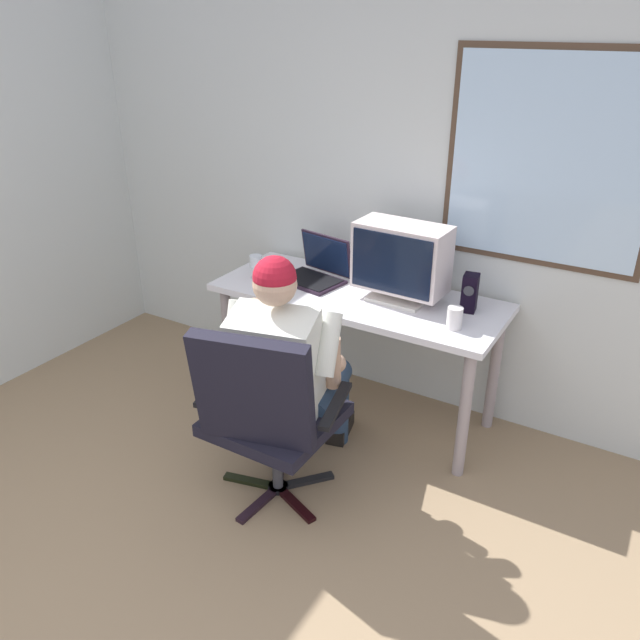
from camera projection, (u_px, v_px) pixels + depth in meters
name	position (u px, v px, depth m)	size (l,w,h in m)	color
wall_rear	(427.00, 186.00, 3.34)	(4.54, 0.08, 2.52)	silver
desk	(357.00, 310.00, 3.42)	(1.58, 0.62, 0.74)	gray
office_chair	(266.00, 410.00, 2.75)	(0.69, 0.63, 0.96)	black
person_seated	(288.00, 364.00, 2.94)	(0.62, 0.85, 1.20)	navy
crt_monitor	(401.00, 259.00, 3.21)	(0.48, 0.26, 0.41)	beige
laptop	(318.00, 268.00, 3.54)	(0.39, 0.34, 0.25)	black
wine_glass	(256.00, 263.00, 3.54)	(0.07, 0.07, 0.14)	silver
desk_speaker	(470.00, 293.00, 3.15)	(0.09, 0.10, 0.19)	black
coffee_mug	(455.00, 318.00, 2.98)	(0.07, 0.07, 0.11)	silver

